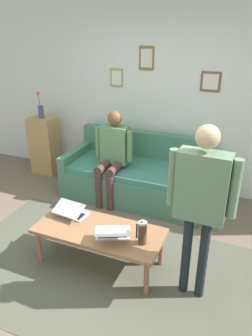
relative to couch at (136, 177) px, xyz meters
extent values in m
plane|color=#705C51|center=(-0.16, 1.62, -0.30)|extent=(7.68, 7.68, 0.00)
cube|color=#535346|center=(-0.18, 1.62, -0.30)|extent=(3.08, 1.91, 0.01)
cube|color=silver|center=(-0.16, -0.58, 1.05)|extent=(7.04, 0.10, 2.70)
cube|color=brown|center=(-0.83, -0.53, 1.32)|extent=(0.27, 0.02, 0.26)
cube|color=silver|center=(-0.83, -0.52, 1.32)|extent=(0.20, 0.00, 0.20)
cube|color=tan|center=(0.53, -0.53, 1.29)|extent=(0.20, 0.02, 0.27)
cube|color=silver|center=(0.53, -0.52, 1.29)|extent=(0.15, 0.00, 0.21)
cube|color=brown|center=(0.07, -0.53, 1.58)|extent=(0.22, 0.02, 0.32)
cube|color=silver|center=(0.07, -0.52, 1.58)|extent=(0.17, 0.00, 0.25)
cube|color=#43775D|center=(0.00, 0.05, -0.09)|extent=(1.99, 0.93, 0.42)
cube|color=#3C796A|center=(0.00, 0.07, 0.16)|extent=(1.75, 0.85, 0.08)
cube|color=#43775D|center=(0.00, -0.35, 0.35)|extent=(1.99, 0.14, 0.46)
cube|color=#43775D|center=(-0.94, 0.05, 0.22)|extent=(0.12, 0.93, 0.20)
cube|color=#43775D|center=(0.94, 0.05, 0.22)|extent=(0.12, 0.93, 0.20)
cube|color=#986644|center=(-0.18, 1.52, 0.11)|extent=(1.31, 0.58, 0.04)
cylinder|color=#915C44|center=(-0.77, 1.75, -0.11)|extent=(0.05, 0.05, 0.39)
cylinder|color=#A1634C|center=(0.42, 1.75, -0.11)|extent=(0.05, 0.05, 0.39)
cylinder|color=#935F4C|center=(-0.77, 1.30, -0.11)|extent=(0.05, 0.05, 0.39)
cylinder|color=#915E4F|center=(0.42, 1.30, -0.11)|extent=(0.05, 0.05, 0.39)
cube|color=silver|center=(-0.34, 1.53, 0.13)|extent=(0.40, 0.35, 0.01)
cube|color=black|center=(-0.35, 1.55, 0.14)|extent=(0.31, 0.24, 0.00)
cube|color=silver|center=(-0.39, 1.66, 0.25)|extent=(0.39, 0.34, 0.04)
cube|color=#1B2B2B|center=(-0.39, 1.65, 0.25)|extent=(0.35, 0.30, 0.03)
cube|color=silver|center=(0.21, 1.38, 0.13)|extent=(0.35, 0.24, 0.01)
cube|color=black|center=(0.22, 1.40, 0.14)|extent=(0.29, 0.15, 0.00)
cube|color=silver|center=(0.22, 1.44, 0.23)|extent=(0.34, 0.22, 0.09)
cube|color=silver|center=(0.22, 1.44, 0.23)|extent=(0.31, 0.19, 0.07)
cylinder|color=#4C3323|center=(-0.66, 1.56, 0.24)|extent=(0.08, 0.08, 0.22)
cylinder|color=#B7B7BC|center=(-0.66, 1.56, 0.35)|extent=(0.09, 0.09, 0.02)
sphere|color=#B2B2B7|center=(-0.66, 1.56, 0.38)|extent=(0.03, 0.03, 0.03)
cube|color=black|center=(-0.60, 1.56, 0.25)|extent=(0.01, 0.01, 0.15)
cube|color=tan|center=(1.70, -0.18, 0.17)|extent=(0.42, 0.32, 0.95)
cylinder|color=#3F4B79|center=(1.70, -0.18, 0.74)|extent=(0.08, 0.08, 0.20)
cylinder|color=#3D7038|center=(1.70, -0.17, 0.94)|extent=(0.02, 0.01, 0.20)
sphere|color=#DA426A|center=(1.70, -0.16, 1.04)|extent=(0.04, 0.04, 0.04)
cylinder|color=#3D7038|center=(1.70, -0.17, 0.94)|extent=(0.02, 0.01, 0.19)
sphere|color=#E74B68|center=(1.70, -0.16, 1.04)|extent=(0.05, 0.05, 0.05)
cylinder|color=#3D7038|center=(1.71, -0.18, 0.93)|extent=(0.01, 0.03, 0.17)
sphere|color=silver|center=(1.72, -0.18, 1.01)|extent=(0.03, 0.03, 0.03)
cylinder|color=black|center=(-1.23, 1.56, 0.11)|extent=(0.08, 0.08, 0.84)
cylinder|color=black|center=(-1.08, 1.56, 0.11)|extent=(0.08, 0.08, 0.84)
cube|color=slate|center=(-1.16, 1.56, 0.83)|extent=(0.42, 0.20, 0.59)
cylinder|color=slate|center=(-1.41, 1.57, 0.86)|extent=(0.08, 0.08, 0.50)
cylinder|color=slate|center=(-0.91, 1.55, 0.86)|extent=(0.08, 0.08, 0.50)
sphere|color=tan|center=(-1.16, 1.56, 1.25)|extent=(0.19, 0.19, 0.19)
cylinder|color=#4D312F|center=(0.18, 0.51, -0.05)|extent=(0.10, 0.10, 0.50)
cylinder|color=#4D312F|center=(0.35, 0.51, -0.05)|extent=(0.10, 0.10, 0.50)
cylinder|color=#4D312F|center=(0.18, 0.33, 0.25)|extent=(0.12, 0.40, 0.12)
cylinder|color=#4D312F|center=(0.35, 0.33, 0.25)|extent=(0.12, 0.40, 0.12)
cube|color=#5B8855|center=(0.26, 0.15, 0.51)|extent=(0.37, 0.20, 0.52)
cylinder|color=#5B8855|center=(0.03, 0.20, 0.53)|extent=(0.08, 0.08, 0.42)
cylinder|color=#5B8855|center=(0.50, 0.20, 0.53)|extent=(0.08, 0.08, 0.42)
sphere|color=brown|center=(0.26, 0.15, 0.88)|extent=(0.19, 0.19, 0.19)
camera|label=1|loc=(-1.48, 3.92, 2.04)|focal=34.46mm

